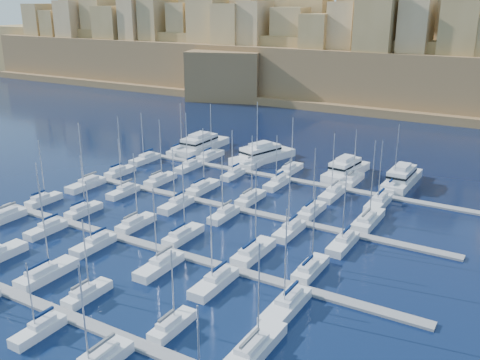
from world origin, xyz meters
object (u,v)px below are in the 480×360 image
Objects in this scene: motor_yacht_b at (262,154)px; motor_yacht_c at (346,169)px; sailboat_4 at (172,326)px; sailboat_2 at (47,273)px; motor_yacht_a at (201,144)px; motor_yacht_d at (402,178)px.

motor_yacht_c is at bearing -3.18° from motor_yacht_b.
sailboat_2 is at bearing 177.20° from sailboat_4.
sailboat_4 is (24.42, -1.20, -0.05)m from sailboat_2.
sailboat_4 is 85.49m from motor_yacht_a.
sailboat_2 is 70.76m from motor_yacht_b.
motor_yacht_b is (-1.55, 70.74, 0.97)m from sailboat_2.
sailboat_4 reaches higher than motor_yacht_b.
motor_yacht_a is 19.52m from motor_yacht_b.
motor_yacht_c is (-2.86, 70.65, 1.02)m from sailboat_4.
motor_yacht_c is (42.63, -1.73, 0.00)m from motor_yacht_a.
sailboat_2 reaches higher than sailboat_4.
sailboat_2 reaches higher than motor_yacht_a.
motor_yacht_d is at bearing -1.64° from motor_yacht_b.
motor_yacht_c is 0.99× the size of motor_yacht_d.
sailboat_2 is at bearing -107.25° from motor_yacht_c.
motor_yacht_b is (-25.97, 71.93, 1.02)m from sailboat_4.
motor_yacht_b and motor_yacht_c have the same top height.
sailboat_4 is at bearing -2.80° from sailboat_2.
motor_yacht_b is at bearing 176.82° from motor_yacht_c.
motor_yacht_b is 1.17× the size of motor_yacht_d.
sailboat_2 is 24.45m from sailboat_4.
motor_yacht_d is (36.21, -1.04, -0.00)m from motor_yacht_b.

